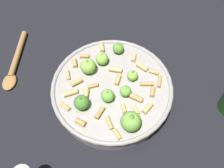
{
  "coord_description": "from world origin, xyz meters",
  "views": [
    {
      "loc": [
        -0.29,
        0.05,
        0.53
      ],
      "look_at": [
        0.0,
        0.0,
        0.06
      ],
      "focal_mm": 37.9,
      "sensor_mm": 36.0,
      "label": 1
    }
  ],
  "objects": [
    {
      "name": "cooking_pan",
      "position": [
        -0.0,
        0.0,
        0.03
      ],
      "size": [
        0.3,
        0.3,
        0.1
      ],
      "color": "#9E9993",
      "rests_on": "ground"
    },
    {
      "name": "ground_plane",
      "position": [
        0.0,
        0.0,
        0.0
      ],
      "size": [
        2.4,
        2.4,
        0.0
      ],
      "primitive_type": "plane",
      "color": "black"
    },
    {
      "name": "wooden_spoon",
      "position": [
        0.14,
        0.25,
        0.01
      ],
      "size": [
        0.2,
        0.06,
        0.02
      ],
      "color": "#9E703D",
      "rests_on": "ground"
    }
  ]
}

